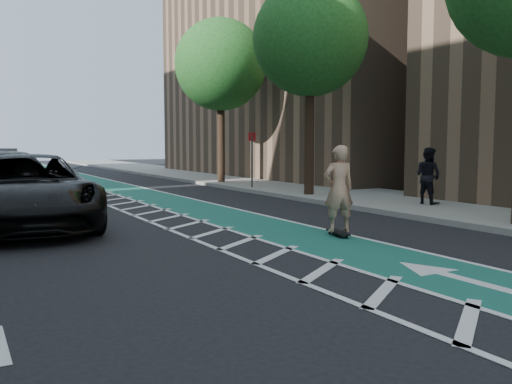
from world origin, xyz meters
TOP-DOWN VIEW (x-y plane):
  - ground at (0.00, 0.00)m, footprint 120.00×120.00m
  - bike_lane at (3.00, 10.00)m, footprint 2.00×90.00m
  - buffer_strip at (1.50, 10.00)m, footprint 1.40×90.00m
  - sidewalk_right at (9.50, 10.00)m, footprint 5.00×90.00m
  - curb_right at (7.05, 10.00)m, footprint 0.12×90.00m
  - building_right_far at (17.50, 20.00)m, footprint 14.00×22.00m
  - tree_r_c at (7.90, 8.00)m, footprint 4.20×4.20m
  - tree_r_d at (7.90, 16.00)m, footprint 4.20×4.20m
  - sign_post at (7.60, 12.00)m, footprint 0.35×0.08m
  - skateboard at (3.70, 1.03)m, footprint 0.41×0.84m
  - skateboarder at (3.70, 1.03)m, footprint 0.77×0.60m
  - suv_near at (-2.00, 5.66)m, footprint 3.37×6.54m
  - suv_far at (-2.40, 7.50)m, footprint 2.85×6.34m
  - car_grey at (-0.94, 28.49)m, footprint 2.42×5.40m
  - pedestrian at (9.23, 3.69)m, footprint 0.75×0.91m
  - barrel_b at (-2.21, 9.50)m, footprint 0.60×0.60m

SIDE VIEW (x-z plane):
  - ground at x=0.00m, z-range 0.00..0.00m
  - buffer_strip at x=1.50m, z-range 0.00..0.01m
  - bike_lane at x=3.00m, z-range 0.00..0.01m
  - sidewalk_right at x=9.50m, z-range 0.00..0.15m
  - curb_right at x=7.05m, z-range 0.00..0.16m
  - skateboard at x=3.70m, z-range 0.03..0.14m
  - barrel_b at x=-2.21m, z-range -0.02..0.80m
  - car_grey at x=-0.94m, z-range 0.00..1.72m
  - suv_near at x=-2.00m, z-range 0.00..1.76m
  - suv_far at x=-2.40m, z-range 0.00..1.80m
  - pedestrian at x=9.23m, z-range 0.15..1.90m
  - skateboarder at x=3.70m, z-range 0.11..1.98m
  - sign_post at x=7.60m, z-range 0.11..2.59m
  - tree_r_c at x=7.90m, z-range 1.82..9.72m
  - tree_r_d at x=7.90m, z-range 1.82..9.72m
  - building_right_far at x=17.50m, z-range 0.00..19.00m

